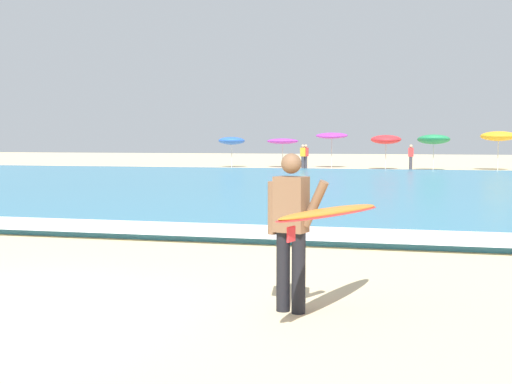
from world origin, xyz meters
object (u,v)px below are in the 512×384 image
(beach_umbrella_1, at_px, (283,141))
(beach_umbrella_3, at_px, (386,139))
(beach_umbrella_5, at_px, (499,136))
(beachgoer_near_row_mid, at_px, (306,156))
(surfer_with_board, at_px, (309,220))
(beach_umbrella_2, at_px, (332,136))
(beachgoer_near_row_left, at_px, (411,157))
(beach_umbrella_0, at_px, (232,141))
(beach_umbrella_4, at_px, (434,139))
(beachgoer_near_row_right, at_px, (303,156))

(beach_umbrella_1, relative_size, beach_umbrella_3, 0.96)
(beach_umbrella_5, relative_size, beachgoer_near_row_mid, 1.52)
(beach_umbrella_5, bearing_deg, surfer_with_board, -99.55)
(beach_umbrella_2, height_order, beachgoer_near_row_mid, beach_umbrella_2)
(surfer_with_board, height_order, beach_umbrella_2, beach_umbrella_2)
(beach_umbrella_3, bearing_deg, beachgoer_near_row_mid, -161.93)
(beach_umbrella_3, xyz_separation_m, beachgoer_near_row_left, (1.55, -0.74, -1.05))
(beach_umbrella_0, height_order, beachgoer_near_row_left, beach_umbrella_0)
(beach_umbrella_1, relative_size, beach_umbrella_4, 0.94)
(beach_umbrella_1, bearing_deg, beachgoer_near_row_right, -59.02)
(beachgoer_near_row_mid, bearing_deg, beach_umbrella_0, 155.55)
(surfer_with_board, height_order, beach_umbrella_5, beach_umbrella_5)
(beach_umbrella_5, relative_size, beachgoer_near_row_left, 1.52)
(surfer_with_board, relative_size, beach_umbrella_5, 1.04)
(beach_umbrella_3, distance_m, beachgoer_near_row_mid, 5.21)
(beach_umbrella_0, relative_size, beachgoer_near_row_right, 1.33)
(beach_umbrella_1, bearing_deg, beach_umbrella_2, 5.10)
(beach_umbrella_1, height_order, beachgoer_near_row_right, beach_umbrella_1)
(beachgoer_near_row_mid, bearing_deg, beach_umbrella_1, 124.75)
(beach_umbrella_4, height_order, beachgoer_near_row_left, beach_umbrella_4)
(surfer_with_board, height_order, beach_umbrella_1, beach_umbrella_1)
(beachgoer_near_row_left, height_order, beachgoer_near_row_right, same)
(beach_umbrella_1, bearing_deg, beachgoer_near_row_mid, -55.25)
(beach_umbrella_2, relative_size, beach_umbrella_3, 1.09)
(beachgoer_near_row_mid, height_order, beachgoer_near_row_right, same)
(beach_umbrella_1, xyz_separation_m, beach_umbrella_2, (3.30, 0.29, 0.37))
(beach_umbrella_5, bearing_deg, beachgoer_near_row_mid, -169.66)
(beach_umbrella_2, bearing_deg, beachgoer_near_row_mid, -110.16)
(beachgoer_near_row_mid, bearing_deg, beach_umbrella_4, 8.27)
(beach_umbrella_1, xyz_separation_m, beachgoer_near_row_mid, (2.08, -3.00, -0.93))
(beach_umbrella_1, bearing_deg, beach_umbrella_4, -10.81)
(beach_umbrella_4, distance_m, beach_umbrella_5, 4.00)
(beachgoer_near_row_right, bearing_deg, surfer_with_board, -80.26)
(beach_umbrella_3, bearing_deg, beach_umbrella_1, 168.41)
(surfer_with_board, relative_size, beach_umbrella_3, 1.13)
(surfer_with_board, bearing_deg, beach_umbrella_0, 107.11)
(beachgoer_near_row_mid, bearing_deg, beach_umbrella_3, 18.07)
(beach_umbrella_3, relative_size, beach_umbrella_5, 0.92)
(beach_umbrella_2, distance_m, beach_umbrella_5, 10.47)
(surfer_with_board, bearing_deg, beachgoer_near_row_left, 88.66)
(beachgoer_near_row_left, bearing_deg, beach_umbrella_5, 13.80)
(beach_umbrella_1, relative_size, beachgoer_near_row_mid, 1.35)
(beachgoer_near_row_left, relative_size, beachgoer_near_row_right, 1.00)
(beach_umbrella_0, height_order, beachgoer_near_row_right, beach_umbrella_0)
(beach_umbrella_2, height_order, beach_umbrella_3, beach_umbrella_2)
(beach_umbrella_2, xyz_separation_m, beachgoer_near_row_mid, (-1.21, -3.30, -1.30))
(beach_umbrella_3, bearing_deg, beach_umbrella_5, 4.54)
(surfer_with_board, xyz_separation_m, beach_umbrella_2, (-4.39, 36.96, 1.12))
(beach_umbrella_4, relative_size, beachgoer_near_row_left, 1.44)
(beach_umbrella_3, distance_m, beach_umbrella_4, 2.93)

